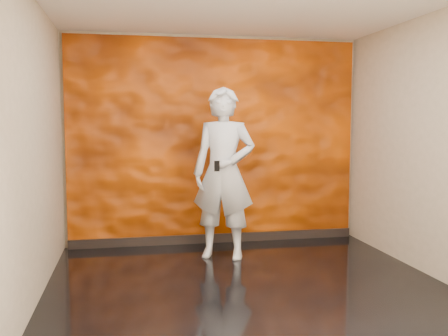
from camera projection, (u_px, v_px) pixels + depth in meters
room at (250, 148)px, 4.83m from camera, size 4.02×4.02×2.81m
feature_wall at (215, 142)px, 6.75m from camera, size 3.90×0.06×2.75m
baseboard at (216, 238)px, 6.83m from camera, size 3.90×0.04×0.12m
man at (224, 173)px, 6.01m from camera, size 0.88×0.74×2.06m
phone at (217, 166)px, 5.73m from camera, size 0.07×0.04×0.12m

